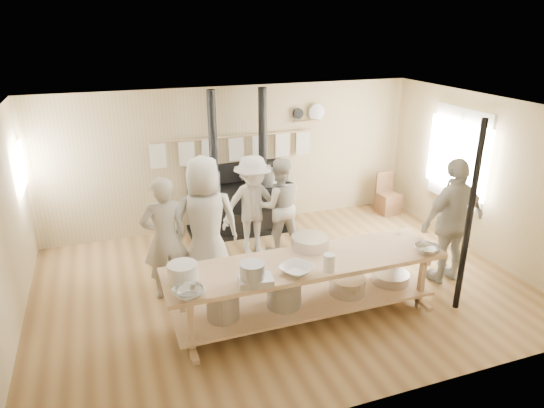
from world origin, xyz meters
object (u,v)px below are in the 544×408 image
object	(u,v)px
chair	(388,201)
roasting_pan	(255,281)
cook_right	(453,221)
cook_left	(279,205)
stove	(240,204)
cook_by_window	(253,206)
prep_table	(305,284)
cook_far_left	(165,238)
cook_center	(205,224)

from	to	relation	value
chair	roasting_pan	distance (m)	5.03
cook_right	roasting_pan	world-z (taller)	cook_right
cook_left	stove	bearing A→B (deg)	-60.99
cook_left	cook_by_window	bearing A→B (deg)	3.85
prep_table	cook_far_left	world-z (taller)	cook_far_left
cook_right	cook_by_window	distance (m)	3.06
stove	roasting_pan	bearing A→B (deg)	-103.07
cook_center	roasting_pan	distance (m)	1.64
chair	prep_table	bearing A→B (deg)	-139.80
prep_table	cook_center	world-z (taller)	cook_center
prep_table	cook_left	bearing A→B (deg)	78.94
cook_center	prep_table	bearing A→B (deg)	131.09
roasting_pan	cook_left	bearing A→B (deg)	63.58
cook_by_window	cook_left	bearing A→B (deg)	-7.99
cook_by_window	chair	bearing A→B (deg)	10.11
cook_left	cook_by_window	world-z (taller)	cook_by_window
cook_far_left	chair	distance (m)	4.97
cook_by_window	stove	bearing A→B (deg)	82.52
cook_far_left	cook_right	distance (m)	4.12
stove	cook_right	world-z (taller)	stove
cook_far_left	cook_by_window	bearing A→B (deg)	-157.93
roasting_pan	stove	bearing A→B (deg)	76.93
stove	prep_table	world-z (taller)	stove
roasting_pan	chair	bearing A→B (deg)	39.83
stove	prep_table	bearing A→B (deg)	-90.04
stove	prep_table	xyz separation A→B (m)	(-0.00, -3.02, -0.00)
stove	prep_table	size ratio (longest dim) A/B	0.72
cook_far_left	cook_center	size ratio (longest dim) A/B	0.90
stove	cook_right	bearing A→B (deg)	-48.90
stove	cook_center	bearing A→B (deg)	-120.07
cook_far_left	chair	bearing A→B (deg)	-166.96
cook_by_window	roasting_pan	world-z (taller)	cook_by_window
prep_table	roasting_pan	size ratio (longest dim) A/B	9.20
prep_table	chair	xyz separation A→B (m)	(3.06, 2.87, -0.27)
cook_by_window	chair	distance (m)	3.26
cook_by_window	roasting_pan	bearing A→B (deg)	-111.54
cook_center	cook_right	size ratio (longest dim) A/B	1.04
prep_table	cook_left	xyz separation A→B (m)	(0.40, 2.03, 0.29)
cook_far_left	cook_left	distance (m)	2.14
chair	roasting_pan	world-z (taller)	roasting_pan
cook_center	cook_right	xyz separation A→B (m)	(3.42, -1.05, -0.03)
cook_left	cook_by_window	distance (m)	0.45
cook_far_left	cook_left	world-z (taller)	cook_far_left
cook_left	cook_far_left	bearing A→B (deg)	29.57
prep_table	cook_by_window	xyz separation A→B (m)	(-0.05, 2.05, 0.32)
prep_table	cook_by_window	bearing A→B (deg)	91.31
cook_left	cook_center	size ratio (longest dim) A/B	0.82
cook_by_window	cook_right	bearing A→B (deg)	-40.80
cook_by_window	cook_center	bearing A→B (deg)	-145.76
prep_table	cook_left	size ratio (longest dim) A/B	2.23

